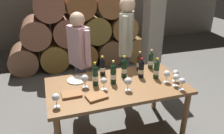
% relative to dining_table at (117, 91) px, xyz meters
% --- Properties ---
extents(ground_plane, '(14.00, 14.00, 0.00)m').
position_rel_dining_table_xyz_m(ground_plane, '(0.00, 0.00, -0.67)').
color(ground_plane, '#66635E').
extents(barrel_stack, '(3.12, 0.90, 1.69)m').
position_rel_dining_table_xyz_m(barrel_stack, '(0.00, 2.60, 0.09)').
color(barrel_stack, brown).
rests_on(barrel_stack, ground_plane).
extents(stone_pillar, '(0.32, 0.32, 2.60)m').
position_rel_dining_table_xyz_m(stone_pillar, '(1.30, 1.60, 0.63)').
color(stone_pillar, gray).
rests_on(stone_pillar, ground_plane).
extents(dining_table, '(1.70, 0.90, 0.76)m').
position_rel_dining_table_xyz_m(dining_table, '(0.00, 0.00, 0.00)').
color(dining_table, brown).
rests_on(dining_table, ground_plane).
extents(wine_bottle_0, '(0.07, 0.07, 0.30)m').
position_rel_dining_table_xyz_m(wine_bottle_0, '(-0.25, 0.07, 0.22)').
color(wine_bottle_0, black).
rests_on(wine_bottle_0, dining_table).
extents(wine_bottle_1, '(0.07, 0.07, 0.28)m').
position_rel_dining_table_xyz_m(wine_bottle_1, '(0.43, 0.30, 0.21)').
color(wine_bottle_1, black).
rests_on(wine_bottle_1, dining_table).
extents(wine_bottle_2, '(0.07, 0.07, 0.27)m').
position_rel_dining_table_xyz_m(wine_bottle_2, '(-0.10, 0.31, 0.21)').
color(wine_bottle_2, black).
rests_on(wine_bottle_2, dining_table).
extents(wine_bottle_3, '(0.07, 0.07, 0.27)m').
position_rel_dining_table_xyz_m(wine_bottle_3, '(0.36, 0.09, 0.21)').
color(wine_bottle_3, black).
rests_on(wine_bottle_3, dining_table).
extents(wine_bottle_4, '(0.07, 0.07, 0.28)m').
position_rel_dining_table_xyz_m(wine_bottle_4, '(0.62, 0.32, 0.21)').
color(wine_bottle_4, '#19381E').
rests_on(wine_bottle_4, dining_table).
extents(wine_bottle_5, '(0.07, 0.07, 0.30)m').
position_rel_dining_table_xyz_m(wine_bottle_5, '(0.16, 0.17, 0.22)').
color(wine_bottle_5, black).
rests_on(wine_bottle_5, dining_table).
extents(wine_bottle_6, '(0.07, 0.07, 0.31)m').
position_rel_dining_table_xyz_m(wine_bottle_6, '(-0.03, 0.04, 0.22)').
color(wine_bottle_6, black).
rests_on(wine_bottle_6, dining_table).
extents(wine_bottle_7, '(0.07, 0.07, 0.28)m').
position_rel_dining_table_xyz_m(wine_bottle_7, '(0.54, 0.01, 0.21)').
color(wine_bottle_7, '#19381E').
rests_on(wine_bottle_7, dining_table).
extents(wine_glass_0, '(0.09, 0.09, 0.16)m').
position_rel_dining_table_xyz_m(wine_glass_0, '(0.07, -0.18, 0.21)').
color(wine_glass_0, white).
rests_on(wine_glass_0, dining_table).
extents(wine_glass_1, '(0.08, 0.08, 0.15)m').
position_rel_dining_table_xyz_m(wine_glass_1, '(0.73, -0.13, 0.20)').
color(wine_glass_1, white).
rests_on(wine_glass_1, dining_table).
extents(wine_glass_2, '(0.08, 0.08, 0.16)m').
position_rel_dining_table_xyz_m(wine_glass_2, '(0.67, -0.25, 0.20)').
color(wine_glass_2, white).
rests_on(wine_glass_2, dining_table).
extents(wine_glass_3, '(0.09, 0.09, 0.16)m').
position_rel_dining_table_xyz_m(wine_glass_3, '(-0.39, 0.05, 0.21)').
color(wine_glass_3, white).
rests_on(wine_glass_3, dining_table).
extents(wine_glass_4, '(0.08, 0.08, 0.15)m').
position_rel_dining_table_xyz_m(wine_glass_4, '(-0.19, -0.07, 0.20)').
color(wine_glass_4, white).
rests_on(wine_glass_4, dining_table).
extents(wine_glass_5, '(0.08, 0.08, 0.15)m').
position_rel_dining_table_xyz_m(wine_glass_5, '(0.68, -0.35, 0.20)').
color(wine_glass_5, white).
rests_on(wine_glass_5, dining_table).
extents(wine_glass_6, '(0.08, 0.08, 0.16)m').
position_rel_dining_table_xyz_m(wine_glass_6, '(0.61, -0.13, 0.20)').
color(wine_glass_6, white).
rests_on(wine_glass_6, dining_table).
extents(wine_glass_7, '(0.08, 0.08, 0.15)m').
position_rel_dining_table_xyz_m(wine_glass_7, '(-0.75, -0.27, 0.20)').
color(wine_glass_7, white).
rests_on(wine_glass_7, dining_table).
extents(tasting_notebook, '(0.25, 0.20, 0.03)m').
position_rel_dining_table_xyz_m(tasting_notebook, '(-0.31, -0.23, 0.11)').
color(tasting_notebook, '#936038').
rests_on(tasting_notebook, dining_table).
extents(leather_ledger, '(0.22, 0.16, 0.03)m').
position_rel_dining_table_xyz_m(leather_ledger, '(-0.57, -0.09, 0.11)').
color(leather_ledger, '#936038').
rests_on(leather_ledger, dining_table).
extents(serving_plate, '(0.24, 0.24, 0.01)m').
position_rel_dining_table_xyz_m(serving_plate, '(-0.46, 0.25, 0.10)').
color(serving_plate, white).
rests_on(serving_plate, dining_table).
extents(sommelier_presenting, '(0.31, 0.45, 1.72)m').
position_rel_dining_table_xyz_m(sommelier_presenting, '(0.40, 0.75, 0.37)').
color(sommelier_presenting, '#383842').
rests_on(sommelier_presenting, ground_plane).
extents(taster_seated_left, '(0.30, 0.46, 1.54)m').
position_rel_dining_table_xyz_m(taster_seated_left, '(-0.33, 0.72, 0.25)').
color(taster_seated_left, '#383842').
rests_on(taster_seated_left, ground_plane).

